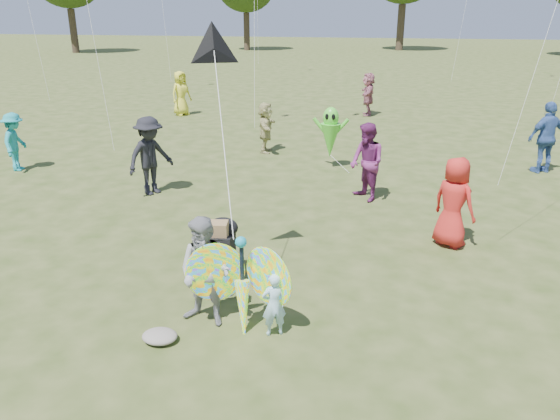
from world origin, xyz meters
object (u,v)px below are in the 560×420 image
object	(u,v)px
crowd_a	(454,202)
crowd_b	(150,156)
crowd_c	(547,138)
jogging_stroller	(220,247)
crowd_e	(367,162)
alien_kite	(330,135)
crowd_i	(15,142)
adult_man	(205,272)
crowd_j	(368,94)
crowd_d	(266,127)
crowd_g	(181,93)
child_girl	(274,305)
butterfly_kite	(242,285)

from	to	relation	value
crowd_a	crowd_b	xyz separation A→B (m)	(-6.88, 1.77, 0.08)
crowd_c	jogging_stroller	world-z (taller)	crowd_c
crowd_e	crowd_b	bearing A→B (deg)	-118.83
crowd_b	alien_kite	world-z (taller)	crowd_b
crowd_a	crowd_e	distance (m)	2.92
crowd_i	crowd_c	bearing A→B (deg)	-93.06
crowd_i	alien_kite	bearing A→B (deg)	-90.88
crowd_c	crowd_e	size ratio (longest dim) A/B	1.07
crowd_a	adult_man	bearing A→B (deg)	83.09
crowd_b	crowd_j	xyz separation A→B (m)	(4.64, 11.56, -0.07)
crowd_c	crowd_d	world-z (taller)	crowd_c
crowd_d	crowd_b	bearing A→B (deg)	152.44
crowd_a	crowd_c	xyz separation A→B (m)	(2.95, 5.65, 0.11)
crowd_g	jogging_stroller	bearing A→B (deg)	-122.15
child_girl	adult_man	xyz separation A→B (m)	(-1.01, 0.10, 0.34)
adult_man	crowd_b	size ratio (longest dim) A/B	0.85
adult_man	alien_kite	bearing A→B (deg)	96.37
crowd_e	crowd_d	bearing A→B (deg)	-175.41
adult_man	crowd_b	bearing A→B (deg)	132.66
adult_man	butterfly_kite	world-z (taller)	adult_man
alien_kite	crowd_a	bearing A→B (deg)	-59.47
alien_kite	crowd_d	bearing A→B (deg)	146.47
child_girl	butterfly_kite	distance (m)	0.52
adult_man	crowd_e	xyz separation A→B (m)	(1.94, 5.92, 0.11)
crowd_d	crowd_e	world-z (taller)	crowd_e
adult_man	crowd_g	xyz separation A→B (m)	(-6.28, 15.36, 0.11)
crowd_j	alien_kite	size ratio (longest dim) A/B	1.02
crowd_j	alien_kite	bearing A→B (deg)	-7.95
adult_man	crowd_e	world-z (taller)	crowd_e
crowd_a	crowd_i	distance (m)	11.80
crowd_b	jogging_stroller	bearing A→B (deg)	-112.82
child_girl	crowd_d	bearing A→B (deg)	-102.01
crowd_i	jogging_stroller	world-z (taller)	crowd_i
crowd_d	alien_kite	size ratio (longest dim) A/B	0.90
adult_man	crowd_e	distance (m)	6.23
adult_man	jogging_stroller	world-z (taller)	adult_man
child_girl	crowd_c	distance (m)	10.90
crowd_i	jogging_stroller	size ratio (longest dim) A/B	1.48
crowd_e	crowd_g	xyz separation A→B (m)	(-8.22, 9.44, -0.00)
crowd_a	crowd_b	distance (m)	7.11
alien_kite	crowd_i	bearing A→B (deg)	-167.21
butterfly_kite	crowd_e	bearing A→B (deg)	76.59
child_girl	alien_kite	world-z (taller)	alien_kite
crowd_i	crowd_j	size ratio (longest dim) A/B	0.91
crowd_b	crowd_j	bearing A→B (deg)	8.86
crowd_e	child_girl	bearing A→B (deg)	-44.03
crowd_a	crowd_i	world-z (taller)	crowd_a
adult_man	jogging_stroller	xyz separation A→B (m)	(-0.19, 1.28, -0.20)
adult_man	crowd_i	size ratio (longest dim) A/B	1.00
crowd_a	crowd_g	world-z (taller)	crowd_g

